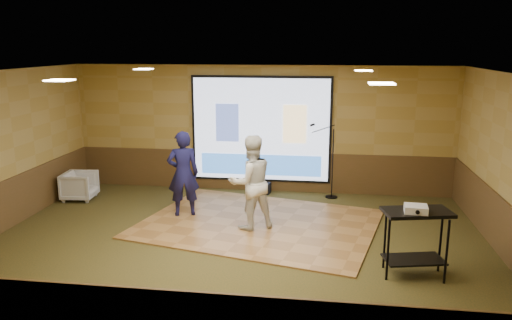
# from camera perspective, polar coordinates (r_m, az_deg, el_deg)

# --- Properties ---
(ground) EXTENTS (9.00, 9.00, 0.00)m
(ground) POSITION_cam_1_polar(r_m,az_deg,el_deg) (8.92, -2.36, -9.74)
(ground) COLOR #2F3518
(ground) RESTS_ON ground
(room_shell) EXTENTS (9.04, 7.04, 3.02)m
(room_shell) POSITION_cam_1_polar(r_m,az_deg,el_deg) (8.34, -2.50, 3.65)
(room_shell) COLOR #A98D46
(room_shell) RESTS_ON ground
(wainscot_back) EXTENTS (9.00, 0.04, 0.95)m
(wainscot_back) POSITION_cam_1_polar(r_m,az_deg,el_deg) (12.04, 0.57, -1.28)
(wainscot_back) COLOR #4E3C1A
(wainscot_back) RESTS_ON ground
(wainscot_right) EXTENTS (0.04, 7.00, 0.95)m
(wainscot_right) POSITION_cam_1_polar(r_m,az_deg,el_deg) (9.12, 26.77, -7.48)
(wainscot_right) COLOR #4E3C1A
(wainscot_right) RESTS_ON ground
(projector_screen) EXTENTS (3.32, 0.06, 2.52)m
(projector_screen) POSITION_cam_1_polar(r_m,az_deg,el_deg) (11.79, 0.55, 3.38)
(projector_screen) COLOR black
(projector_screen) RESTS_ON room_shell
(downlight_nw) EXTENTS (0.32, 0.32, 0.02)m
(downlight_nw) POSITION_cam_1_polar(r_m,az_deg,el_deg) (10.57, -12.72, 10.11)
(downlight_nw) COLOR beige
(downlight_nw) RESTS_ON room_shell
(downlight_ne) EXTENTS (0.32, 0.32, 0.02)m
(downlight_ne) POSITION_cam_1_polar(r_m,az_deg,el_deg) (9.93, 12.20, 9.96)
(downlight_ne) COLOR beige
(downlight_ne) RESTS_ON room_shell
(downlight_sw) EXTENTS (0.32, 0.32, 0.02)m
(downlight_sw) POSITION_cam_1_polar(r_m,az_deg,el_deg) (7.57, -21.53, 8.48)
(downlight_sw) COLOR beige
(downlight_sw) RESTS_ON room_shell
(downlight_se) EXTENTS (0.32, 0.32, 0.02)m
(downlight_se) POSITION_cam_1_polar(r_m,az_deg,el_deg) (6.65, 14.16, 8.47)
(downlight_se) COLOR beige
(downlight_se) RESTS_ON room_shell
(dance_floor) EXTENTS (5.08, 4.29, 0.03)m
(dance_floor) POSITION_cam_1_polar(r_m,az_deg,el_deg) (9.91, 0.32, -7.26)
(dance_floor) COLOR #A5743C
(dance_floor) RESTS_ON ground
(player_left) EXTENTS (0.74, 0.60, 1.75)m
(player_left) POSITION_cam_1_polar(r_m,az_deg,el_deg) (10.21, -8.32, -1.54)
(player_left) COLOR #151441
(player_left) RESTS_ON dance_floor
(player_right) EXTENTS (1.10, 1.03, 1.80)m
(player_right) POSITION_cam_1_polar(r_m,az_deg,el_deg) (9.38, -0.59, -2.57)
(player_right) COLOR silver
(player_right) RESTS_ON dance_floor
(av_table) EXTENTS (0.99, 0.52, 1.05)m
(av_table) POSITION_cam_1_polar(r_m,az_deg,el_deg) (7.94, 17.82, -7.55)
(av_table) COLOR black
(av_table) RESTS_ON ground
(projector) EXTENTS (0.35, 0.30, 0.11)m
(projector) POSITION_cam_1_polar(r_m,az_deg,el_deg) (7.72, 17.80, -5.35)
(projector) COLOR white
(projector) RESTS_ON av_table
(mic_stand) EXTENTS (0.68, 0.28, 1.73)m
(mic_stand) POSITION_cam_1_polar(r_m,az_deg,el_deg) (11.59, 8.42, -1.90)
(mic_stand) COLOR black
(mic_stand) RESTS_ON ground
(banquet_chair) EXTENTS (0.77, 0.75, 0.64)m
(banquet_chair) POSITION_cam_1_polar(r_m,az_deg,el_deg) (12.05, -19.50, -2.79)
(banquet_chair) COLOR gray
(banquet_chair) RESTS_ON ground
(duffel_bag) EXTENTS (0.43, 0.32, 0.25)m
(duffel_bag) POSITION_cam_1_polar(r_m,az_deg,el_deg) (11.91, 0.67, -3.19)
(duffel_bag) COLOR black
(duffel_bag) RESTS_ON ground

